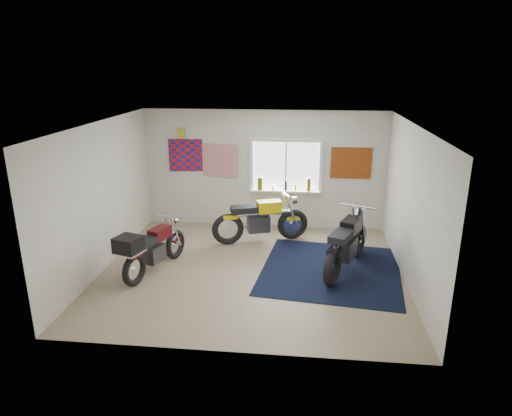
# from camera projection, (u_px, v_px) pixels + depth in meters

# --- Properties ---
(ground) EXTENTS (5.50, 5.50, 0.00)m
(ground) POSITION_uv_depth(u_px,v_px,m) (251.00, 271.00, 8.47)
(ground) COLOR #9E896B
(ground) RESTS_ON ground
(room_shell) EXTENTS (5.50, 5.50, 5.50)m
(room_shell) POSITION_uv_depth(u_px,v_px,m) (251.00, 185.00, 7.96)
(room_shell) COLOR white
(room_shell) RESTS_ON ground
(navy_rug) EXTENTS (2.79, 2.88, 0.01)m
(navy_rug) POSITION_uv_depth(u_px,v_px,m) (331.00, 270.00, 8.49)
(navy_rug) COLOR black
(navy_rug) RESTS_ON ground
(window_assembly) EXTENTS (1.66, 0.17, 1.26)m
(window_assembly) POSITION_uv_depth(u_px,v_px,m) (286.00, 170.00, 10.33)
(window_assembly) COLOR white
(window_assembly) RESTS_ON room_shell
(oil_bottles) EXTENTS (1.21, 0.09, 0.30)m
(oil_bottles) POSITION_uv_depth(u_px,v_px,m) (282.00, 185.00, 10.38)
(oil_bottles) COLOR #955D15
(oil_bottles) RESTS_ON window_assembly
(flag_display) EXTENTS (1.60, 0.10, 1.17)m
(flag_display) POSITION_uv_depth(u_px,v_px,m) (181.00, 133.00, 10.35)
(flag_display) COLOR red
(flag_display) RESTS_ON room_shell
(triumph_poster) EXTENTS (0.90, 0.03, 0.70)m
(triumph_poster) POSITION_uv_depth(u_px,v_px,m) (351.00, 163.00, 10.14)
(triumph_poster) COLOR #A54C14
(triumph_poster) RESTS_ON room_shell
(yellow_triumph) EXTENTS (2.03, 0.89, 1.06)m
(yellow_triumph) POSITION_uv_depth(u_px,v_px,m) (260.00, 221.00, 9.72)
(yellow_triumph) COLOR black
(yellow_triumph) RESTS_ON ground
(black_chrome_bike) EXTENTS (1.01, 2.04, 1.11)m
(black_chrome_bike) POSITION_uv_depth(u_px,v_px,m) (347.00, 245.00, 8.38)
(black_chrome_bike) COLOR black
(black_chrome_bike) RESTS_ON navy_rug
(maroon_tourer) EXTENTS (0.88, 1.82, 0.94)m
(maroon_tourer) POSITION_uv_depth(u_px,v_px,m) (150.00, 249.00, 8.20)
(maroon_tourer) COLOR black
(maroon_tourer) RESTS_ON ground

